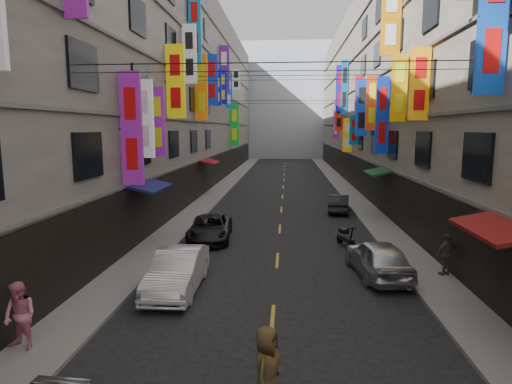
% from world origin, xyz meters
% --- Properties ---
extents(sidewalk_left, '(2.00, 90.00, 0.12)m').
position_xyz_m(sidewalk_left, '(-6.00, 42.00, 0.06)').
color(sidewalk_left, slate).
rests_on(sidewalk_left, ground).
extents(sidewalk_right, '(2.00, 90.00, 0.12)m').
position_xyz_m(sidewalk_right, '(6.00, 42.00, 0.06)').
color(sidewalk_right, slate).
rests_on(sidewalk_right, ground).
extents(building_row_left, '(10.14, 90.00, 19.00)m').
position_xyz_m(building_row_left, '(-11.99, 42.00, 9.49)').
color(building_row_left, gray).
rests_on(building_row_left, ground).
extents(building_row_right, '(10.14, 90.00, 19.00)m').
position_xyz_m(building_row_right, '(11.99, 42.00, 9.49)').
color(building_row_right, '#A39889').
rests_on(building_row_right, ground).
extents(haze_block, '(18.00, 8.00, 22.00)m').
position_xyz_m(haze_block, '(0.00, 92.00, 11.00)').
color(haze_block, '#A6ACB9').
rests_on(haze_block, ground).
extents(shop_signage, '(14.00, 55.00, 12.21)m').
position_xyz_m(shop_signage, '(-0.18, 35.09, 9.10)').
color(shop_signage, '#0E23AB').
rests_on(shop_signage, ground).
extents(street_awnings, '(13.99, 35.20, 0.41)m').
position_xyz_m(street_awnings, '(-1.26, 26.00, 3.00)').
color(street_awnings, '#165220').
rests_on(street_awnings, ground).
extents(overhead_cables, '(14.00, 38.04, 1.24)m').
position_xyz_m(overhead_cables, '(0.00, 30.00, 8.80)').
color(overhead_cables, black).
rests_on(overhead_cables, ground).
extents(lane_markings, '(0.12, 80.20, 0.01)m').
position_xyz_m(lane_markings, '(0.00, 39.00, 0.00)').
color(lane_markings, gold).
rests_on(lane_markings, ground).
extents(scooter_far_right, '(0.78, 1.74, 1.14)m').
position_xyz_m(scooter_far_right, '(3.31, 26.47, 0.44)').
color(scooter_far_right, black).
rests_on(scooter_far_right, ground).
extents(car_left_mid, '(1.63, 4.51, 1.48)m').
position_xyz_m(car_left_mid, '(-3.49, 20.16, 0.74)').
color(car_left_mid, silver).
rests_on(car_left_mid, ground).
extents(car_left_far, '(2.43, 4.69, 1.26)m').
position_xyz_m(car_left_far, '(-3.59, 27.26, 0.63)').
color(car_left_far, black).
rests_on(car_left_far, ground).
extents(car_right_mid, '(2.25, 4.49, 1.47)m').
position_xyz_m(car_right_mid, '(4.00, 22.25, 0.73)').
color(car_right_mid, silver).
rests_on(car_right_mid, ground).
extents(car_right_far, '(1.82, 3.93, 1.25)m').
position_xyz_m(car_right_far, '(4.00, 35.29, 0.62)').
color(car_right_far, '#222328').
rests_on(car_right_far, ground).
extents(pedestrian_lfar, '(1.00, 0.81, 1.79)m').
position_xyz_m(pedestrian_lfar, '(-6.41, 15.58, 1.01)').
color(pedestrian_lfar, pink).
rests_on(pedestrian_lfar, sidewalk_left).
extents(pedestrian_rfar, '(1.11, 0.92, 1.66)m').
position_xyz_m(pedestrian_rfar, '(6.60, 22.22, 0.95)').
color(pedestrian_rfar, '#4E4E50').
rests_on(pedestrian_rfar, sidewalk_right).
extents(pedestrian_crossing, '(0.83, 1.03, 1.83)m').
position_xyz_m(pedestrian_crossing, '(0.03, 13.76, 0.91)').
color(pedestrian_crossing, '#4B391E').
rests_on(pedestrian_crossing, ground).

